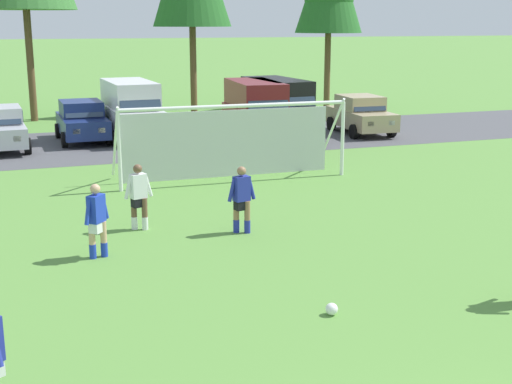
{
  "coord_description": "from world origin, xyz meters",
  "views": [
    {
      "loc": [
        -5.23,
        -4.33,
        4.99
      ],
      "look_at": [
        0.05,
        10.76,
        1.1
      ],
      "focal_mm": 49.3,
      "sensor_mm": 36.0,
      "label": 1
    }
  ],
  "objects_px": {
    "parked_car_slot_center_right": "(131,109)",
    "parked_car_slot_right": "(256,109)",
    "player_trailing_back": "(97,221)",
    "parked_car_slot_center_left": "(0,128)",
    "parked_car_slot_end": "(361,114)",
    "parked_car_slot_center": "(82,121)",
    "player_winger_right": "(139,197)",
    "player_defender_far": "(242,200)",
    "soccer_ball": "(332,309)",
    "soccer_goal": "(230,139)",
    "parked_car_slot_far_right": "(278,106)"
  },
  "relations": [
    {
      "from": "soccer_ball",
      "to": "player_winger_right",
      "type": "distance_m",
      "value": 6.72
    },
    {
      "from": "player_defender_far",
      "to": "parked_car_slot_center_left",
      "type": "height_order",
      "value": "parked_car_slot_center_left"
    },
    {
      "from": "player_winger_right",
      "to": "parked_car_slot_right",
      "type": "distance_m",
      "value": 13.8
    },
    {
      "from": "player_trailing_back",
      "to": "parked_car_slot_center_right",
      "type": "bearing_deg",
      "value": 77.87
    },
    {
      "from": "soccer_goal",
      "to": "parked_car_slot_center",
      "type": "height_order",
      "value": "soccer_goal"
    },
    {
      "from": "player_trailing_back",
      "to": "soccer_goal",
      "type": "bearing_deg",
      "value": 53.04
    },
    {
      "from": "player_trailing_back",
      "to": "parked_car_slot_center_right",
      "type": "relative_size",
      "value": 0.34
    },
    {
      "from": "soccer_ball",
      "to": "parked_car_slot_right",
      "type": "height_order",
      "value": "parked_car_slot_right"
    },
    {
      "from": "player_winger_right",
      "to": "parked_car_slot_right",
      "type": "xyz_separation_m",
      "value": [
        7.16,
        11.79,
        0.52
      ]
    },
    {
      "from": "player_winger_right",
      "to": "player_trailing_back",
      "type": "height_order",
      "value": "same"
    },
    {
      "from": "parked_car_slot_center",
      "to": "player_defender_far",
      "type": "bearing_deg",
      "value": -81.49
    },
    {
      "from": "parked_car_slot_center_right",
      "to": "player_trailing_back",
      "type": "bearing_deg",
      "value": -102.13
    },
    {
      "from": "player_trailing_back",
      "to": "parked_car_slot_far_right",
      "type": "relative_size",
      "value": 0.33
    },
    {
      "from": "parked_car_slot_center",
      "to": "parked_car_slot_center_right",
      "type": "height_order",
      "value": "parked_car_slot_center_right"
    },
    {
      "from": "parked_car_slot_right",
      "to": "soccer_ball",
      "type": "bearing_deg",
      "value": -105.21
    },
    {
      "from": "soccer_ball",
      "to": "parked_car_slot_center_right",
      "type": "xyz_separation_m",
      "value": [
        -0.13,
        19.94,
        1.23
      ]
    },
    {
      "from": "player_defender_far",
      "to": "parked_car_slot_center",
      "type": "bearing_deg",
      "value": 98.51
    },
    {
      "from": "player_trailing_back",
      "to": "parked_car_slot_far_right",
      "type": "xyz_separation_m",
      "value": [
        9.69,
        14.39,
        0.52
      ]
    },
    {
      "from": "parked_car_slot_center_left",
      "to": "player_winger_right",
      "type": "bearing_deg",
      "value": -75.75
    },
    {
      "from": "player_trailing_back",
      "to": "parked_car_slot_center_left",
      "type": "distance_m",
      "value": 14.73
    },
    {
      "from": "player_trailing_back",
      "to": "parked_car_slot_center_left",
      "type": "relative_size",
      "value": 0.38
    },
    {
      "from": "parked_car_slot_center_right",
      "to": "parked_car_slot_end",
      "type": "relative_size",
      "value": 1.14
    },
    {
      "from": "parked_car_slot_end",
      "to": "parked_car_slot_far_right",
      "type": "bearing_deg",
      "value": 169.99
    },
    {
      "from": "parked_car_slot_center_right",
      "to": "parked_car_slot_far_right",
      "type": "distance_m",
      "value": 6.45
    },
    {
      "from": "player_winger_right",
      "to": "parked_car_slot_center_left",
      "type": "distance_m",
      "value": 13.18
    },
    {
      "from": "player_defender_far",
      "to": "player_winger_right",
      "type": "bearing_deg",
      "value": 154.7
    },
    {
      "from": "parked_car_slot_center_right",
      "to": "parked_car_slot_right",
      "type": "xyz_separation_m",
      "value": [
        5.05,
        -1.86,
        0.0
      ]
    },
    {
      "from": "parked_car_slot_right",
      "to": "parked_car_slot_center_left",
      "type": "bearing_deg",
      "value": 174.58
    },
    {
      "from": "soccer_ball",
      "to": "parked_car_slot_center_right",
      "type": "height_order",
      "value": "parked_car_slot_center_right"
    },
    {
      "from": "soccer_ball",
      "to": "soccer_goal",
      "type": "relative_size",
      "value": 0.03
    },
    {
      "from": "parked_car_slot_right",
      "to": "parked_car_slot_center_right",
      "type": "bearing_deg",
      "value": 159.78
    },
    {
      "from": "parked_car_slot_end",
      "to": "parked_car_slot_center",
      "type": "bearing_deg",
      "value": 170.76
    },
    {
      "from": "player_defender_far",
      "to": "player_trailing_back",
      "type": "relative_size",
      "value": 1.0
    },
    {
      "from": "player_winger_right",
      "to": "parked_car_slot_end",
      "type": "xyz_separation_m",
      "value": [
        12.26,
        11.91,
        0.05
      ]
    },
    {
      "from": "player_winger_right",
      "to": "parked_car_slot_center_left",
      "type": "bearing_deg",
      "value": 104.25
    },
    {
      "from": "player_trailing_back",
      "to": "parked_car_slot_center_right",
      "type": "xyz_separation_m",
      "value": [
        3.33,
        15.47,
        0.52
      ]
    },
    {
      "from": "parked_car_slot_center_right",
      "to": "parked_car_slot_right",
      "type": "height_order",
      "value": "same"
    },
    {
      "from": "soccer_ball",
      "to": "soccer_goal",
      "type": "distance_m",
      "value": 11.4
    },
    {
      "from": "player_trailing_back",
      "to": "parked_car_slot_end",
      "type": "distance_m",
      "value": 19.24
    },
    {
      "from": "soccer_ball",
      "to": "parked_car_slot_far_right",
      "type": "bearing_deg",
      "value": 71.73
    },
    {
      "from": "soccer_ball",
      "to": "soccer_goal",
      "type": "xyz_separation_m",
      "value": [
        1.61,
        11.22,
        1.18
      ]
    },
    {
      "from": "player_winger_right",
      "to": "parked_car_slot_center_right",
      "type": "distance_m",
      "value": 13.82
    },
    {
      "from": "parked_car_slot_far_right",
      "to": "parked_car_slot_end",
      "type": "xyz_separation_m",
      "value": [
        3.79,
        -0.67,
        -0.47
      ]
    },
    {
      "from": "parked_car_slot_center",
      "to": "parked_car_slot_right",
      "type": "distance_m",
      "value": 7.42
    },
    {
      "from": "soccer_goal",
      "to": "parked_car_slot_right",
      "type": "relative_size",
      "value": 1.51
    },
    {
      "from": "parked_car_slot_center_right",
      "to": "parked_car_slot_right",
      "type": "distance_m",
      "value": 5.38
    },
    {
      "from": "parked_car_slot_far_right",
      "to": "soccer_goal",
      "type": "bearing_deg",
      "value": -121.11
    },
    {
      "from": "player_trailing_back",
      "to": "parked_car_slot_right",
      "type": "distance_m",
      "value": 15.99
    },
    {
      "from": "parked_car_slot_center",
      "to": "player_winger_right",
      "type": "bearing_deg",
      "value": -90.21
    },
    {
      "from": "player_defender_far",
      "to": "parked_car_slot_end",
      "type": "bearing_deg",
      "value": 52.49
    }
  ]
}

